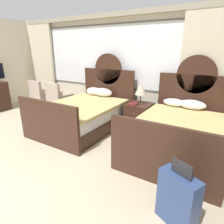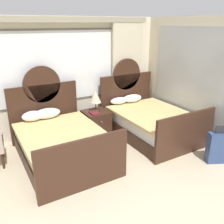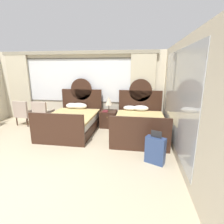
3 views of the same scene
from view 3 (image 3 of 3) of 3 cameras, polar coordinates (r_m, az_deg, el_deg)
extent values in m
cube|color=beige|center=(6.96, -10.88, 8.08)|extent=(6.49, 0.07, 2.70)
cube|color=#646054|center=(6.90, -11.10, 10.14)|extent=(4.46, 0.02, 1.67)
cube|color=white|center=(6.89, -11.12, 10.14)|extent=(4.38, 0.02, 1.59)
cube|color=beige|center=(8.01, -28.11, 7.09)|extent=(0.88, 0.08, 2.60)
cube|color=beige|center=(6.43, 9.98, 7.18)|extent=(0.88, 0.08, 2.60)
cube|color=#9C957E|center=(6.82, -11.80, 18.62)|extent=(5.97, 0.10, 0.12)
cube|color=beige|center=(4.20, 21.76, 3.41)|extent=(0.07, 4.90, 2.70)
cube|color=#B2B7BC|center=(4.48, 20.41, 4.15)|extent=(0.01, 3.43, 2.27)
cube|color=#382116|center=(5.95, -12.94, -4.93)|extent=(1.47, 2.10, 0.30)
cube|color=white|center=(5.86, -13.09, -2.44)|extent=(1.41, 2.00, 0.24)
cube|color=tan|center=(5.75, -13.46, -1.22)|extent=(1.51, 1.90, 0.06)
cube|color=#382116|center=(6.79, -9.84, 1.97)|extent=(1.55, 0.06, 1.29)
cylinder|color=#382116|center=(6.69, -10.07, 7.39)|extent=(0.81, 0.06, 0.81)
cube|color=#382116|center=(4.92, -17.76, -5.62)|extent=(1.55, 0.06, 0.90)
ellipsoid|color=white|center=(6.67, -13.08, 2.05)|extent=(0.45, 0.34, 0.20)
ellipsoid|color=white|center=(6.54, -10.71, 2.02)|extent=(0.57, 0.30, 0.22)
cube|color=#382116|center=(5.54, 8.94, -6.17)|extent=(1.47, 2.10, 0.30)
cube|color=white|center=(5.45, 9.05, -3.50)|extent=(1.41, 2.00, 0.24)
cube|color=tan|center=(5.33, 9.11, -2.22)|extent=(1.51, 1.90, 0.06)
cube|color=#382116|center=(6.44, 9.14, 1.33)|extent=(1.55, 0.06, 1.29)
cylinder|color=#382116|center=(6.33, 9.38, 7.04)|extent=(0.81, 0.06, 0.81)
cube|color=#382116|center=(4.42, 9.04, -7.35)|extent=(1.55, 0.06, 0.90)
ellipsoid|color=white|center=(6.25, 5.94, 1.36)|extent=(0.48, 0.28, 0.16)
ellipsoid|color=white|center=(6.20, 9.45, 1.28)|extent=(0.54, 0.31, 0.19)
cube|color=#382116|center=(6.26, -1.15, -2.24)|extent=(0.57, 0.57, 0.58)
sphere|color=tan|center=(5.94, -1.65, -1.86)|extent=(0.02, 0.02, 0.02)
cylinder|color=brown|center=(6.20, -1.04, 0.47)|extent=(0.14, 0.14, 0.02)
cylinder|color=brown|center=(6.17, -1.04, 1.46)|extent=(0.03, 0.03, 0.20)
cone|color=beige|center=(6.12, -1.06, 3.75)|extent=(0.27, 0.27, 0.30)
cube|color=maroon|center=(6.09, -2.21, 0.26)|extent=(0.18, 0.26, 0.03)
cube|color=#B29E8E|center=(6.87, -21.40, -1.07)|extent=(0.64, 0.64, 0.10)
cube|color=#B29E8E|center=(6.61, -22.90, 0.90)|extent=(0.58, 0.14, 0.50)
cube|color=#B29E8E|center=(6.69, -19.73, -0.17)|extent=(0.12, 0.52, 0.16)
cube|color=#B29E8E|center=(6.99, -23.20, 0.12)|extent=(0.12, 0.52, 0.16)
cylinder|color=#382116|center=(6.97, -18.52, -2.39)|extent=(0.04, 0.04, 0.32)
cylinder|color=#382116|center=(7.24, -21.66, -2.06)|extent=(0.04, 0.04, 0.32)
cylinder|color=#382116|center=(6.60, -20.79, -3.51)|extent=(0.04, 0.04, 0.32)
cylinder|color=#382116|center=(6.89, -24.01, -3.10)|extent=(0.04, 0.04, 0.32)
cube|color=#B29E8E|center=(7.26, -26.40, -0.80)|extent=(0.64, 0.64, 0.10)
cube|color=#B29E8E|center=(7.02, -28.01, 1.08)|extent=(0.58, 0.15, 0.50)
cube|color=#B29E8E|center=(7.06, -24.97, 0.06)|extent=(0.13, 0.52, 0.16)
cube|color=#B29E8E|center=(7.40, -27.99, 0.33)|extent=(0.13, 0.52, 0.16)
cylinder|color=#382116|center=(7.33, -23.61, -2.07)|extent=(0.04, 0.04, 0.32)
cylinder|color=#382116|center=(7.64, -26.37, -1.74)|extent=(0.04, 0.04, 0.32)
cylinder|color=#382116|center=(6.99, -26.06, -3.09)|extent=(0.04, 0.04, 0.32)
cylinder|color=#382116|center=(7.31, -28.84, -2.70)|extent=(0.04, 0.04, 0.32)
cube|color=navy|center=(4.02, 14.05, -12.17)|extent=(0.46, 0.35, 0.61)
cube|color=#232326|center=(3.87, 14.39, -7.09)|extent=(0.22, 0.12, 0.15)
cylinder|color=black|center=(4.20, 11.56, -15.11)|extent=(0.05, 0.04, 0.05)
cylinder|color=black|center=(4.11, 16.13, -16.17)|extent=(0.05, 0.04, 0.05)
camera|label=1|loc=(1.97, 28.45, 5.31)|focal=30.90mm
camera|label=2|loc=(3.64, -66.58, 13.62)|focal=39.05mm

